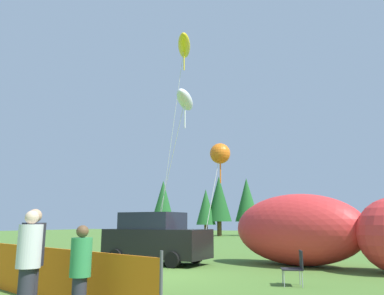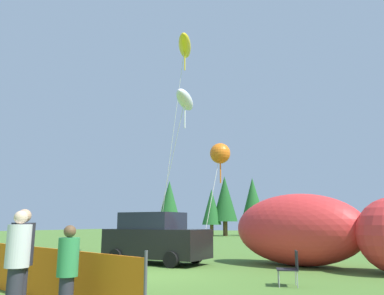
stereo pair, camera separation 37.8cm
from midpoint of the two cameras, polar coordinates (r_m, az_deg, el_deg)
ground_plane at (r=12.48m, az=-5.12°, el=-18.79°), size 120.00×120.00×0.00m
parked_car at (r=15.66m, az=-4.88°, el=-13.63°), size 4.24×2.07×2.03m
folding_chair at (r=10.61m, az=15.92°, el=-16.95°), size 0.69×0.69×0.90m
inflatable_cat at (r=15.01m, az=19.40°, el=-12.12°), size 7.51×3.97×2.73m
safety_fence at (r=8.76m, az=-20.32°, el=-17.75°), size 6.45×1.58×1.21m
spectator_in_green_shirt at (r=7.27m, az=-23.69°, el=-15.40°), size 0.40×0.40×1.83m
spectator_in_white_shirt at (r=7.43m, az=-23.27°, el=-15.18°), size 0.41×0.41×1.87m
spectator_in_black_shirt at (r=6.78m, az=-16.86°, el=-17.37°), size 0.35×0.35×1.59m
kite_yellow_hero at (r=19.63m, az=-0.54°, el=15.11°), size 2.65×3.08×10.90m
kite_orange_flower at (r=16.40m, az=4.96°, el=-0.94°), size 0.90×1.81×5.04m
kite_white_ghost at (r=16.87m, az=-0.46°, el=7.18°), size 3.06×2.37×7.41m
horizon_tree_east at (r=48.24m, az=9.47°, el=-7.86°), size 3.01×3.01×7.18m
horizon_tree_west at (r=54.19m, az=-3.28°, el=-8.13°), size 3.15×3.15×7.53m
horizon_tree_mid at (r=45.87m, az=3.24°, el=-9.04°), size 2.34×2.34×5.59m
horizon_tree_northeast at (r=46.42m, az=5.25°, el=-7.80°), size 3.02×3.02×7.22m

